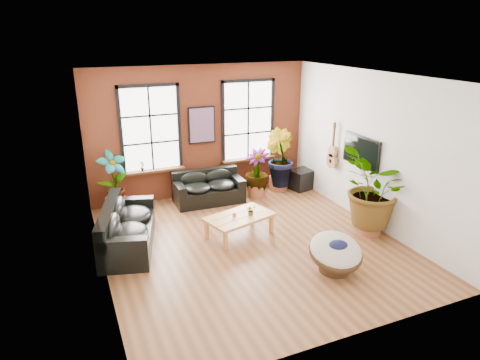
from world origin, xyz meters
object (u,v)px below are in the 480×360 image
(sofa_back, at_px, (208,188))
(coffee_table, at_px, (239,218))
(sofa_left, at_px, (125,228))
(papasan_chair, at_px, (336,252))

(sofa_back, bearing_deg, coffee_table, -88.51)
(sofa_left, relative_size, coffee_table, 1.50)
(papasan_chair, bearing_deg, sofa_left, 150.78)
(coffee_table, xyz_separation_m, papasan_chair, (1.08, -2.08, -0.03))
(sofa_back, bearing_deg, papasan_chair, -74.09)
(sofa_left, xyz_separation_m, papasan_chair, (3.47, -2.56, -0.02))
(papasan_chair, bearing_deg, sofa_back, 111.26)
(sofa_back, relative_size, coffee_table, 1.11)
(coffee_table, height_order, papasan_chair, papasan_chair)
(sofa_left, distance_m, papasan_chair, 4.31)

